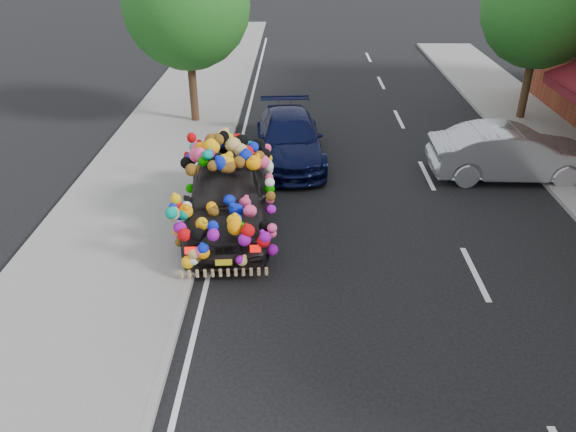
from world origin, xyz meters
name	(u,v)px	position (x,y,z in m)	size (l,w,h in m)	color
ground	(304,272)	(0.00, 0.00, 0.00)	(100.00, 100.00, 0.00)	black
sidewalk	(101,268)	(-4.30, 0.00, 0.06)	(4.00, 60.00, 0.12)	gray
kerb	(193,269)	(-2.35, 0.00, 0.07)	(0.15, 60.00, 0.13)	gray
lane_markings	(475,273)	(3.60, 0.00, 0.01)	(6.00, 50.00, 0.01)	silver
tree_near_sidewalk	(186,5)	(-3.80, 9.50, 4.02)	(4.20, 4.20, 6.13)	#332114
tree_far_b	(542,8)	(8.00, 10.00, 3.89)	(4.00, 4.00, 5.90)	#332114
plush_art_car	(227,182)	(-1.80, 2.00, 1.16)	(2.61, 5.08, 2.26)	black
navy_sedan	(289,138)	(-0.39, 6.14, 0.69)	(1.92, 4.72, 1.37)	black
silver_hatchback	(512,153)	(5.88, 4.88, 0.75)	(1.58, 4.53, 1.49)	#A2A5A9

